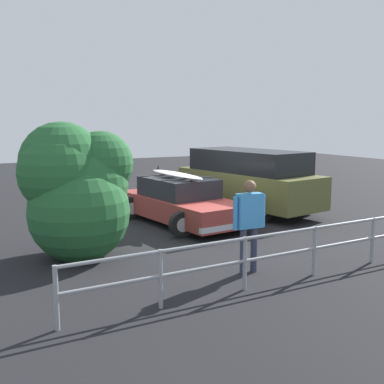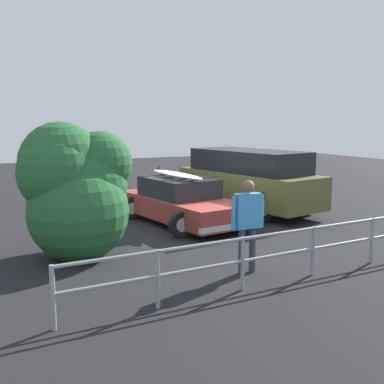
% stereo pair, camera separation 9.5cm
% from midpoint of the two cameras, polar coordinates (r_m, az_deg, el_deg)
% --- Properties ---
extents(ground_plane, '(44.00, 44.00, 0.02)m').
position_cam_midpoint_polar(ground_plane, '(13.02, 0.55, -3.99)').
color(ground_plane, black).
rests_on(ground_plane, ground).
extents(sedan_car, '(2.69, 4.44, 1.52)m').
position_cam_midpoint_polar(sedan_car, '(13.19, -1.09, -1.15)').
color(sedan_car, '#9E3833').
rests_on(sedan_car, ground).
extents(suv_car, '(3.19, 5.18, 1.90)m').
position_cam_midpoint_polar(suv_car, '(14.96, 6.86, 1.47)').
color(suv_car, brown).
rests_on(suv_car, ground).
extents(person_bystander, '(0.68, 0.23, 1.74)m').
position_cam_midpoint_polar(person_bystander, '(8.89, 6.92, -3.05)').
color(person_bystander, '#33384C').
rests_on(person_bystander, ground).
extents(railing_fence, '(9.43, 0.53, 0.91)m').
position_cam_midpoint_polar(railing_fence, '(9.06, 14.46, -5.86)').
color(railing_fence, gray).
rests_on(railing_fence, ground).
extents(bush_near_left, '(2.39, 2.24, 2.90)m').
position_cam_midpoint_polar(bush_near_left, '(10.25, -13.35, 0.95)').
color(bush_near_left, brown).
rests_on(bush_near_left, ground).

